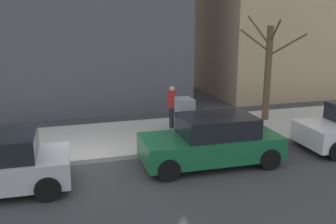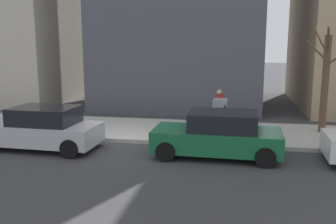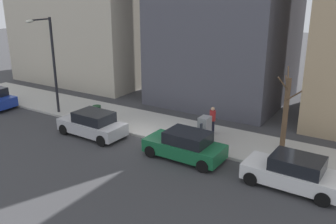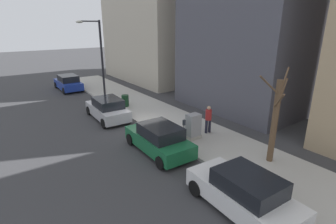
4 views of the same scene
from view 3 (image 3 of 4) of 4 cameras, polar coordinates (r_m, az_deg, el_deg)
name	(u,v)px [view 3 (image 3 of 4)]	position (r m, az deg, el deg)	size (l,w,h in m)	color
ground_plane	(138,137)	(22.46, -4.56, -3.84)	(120.00, 120.00, 0.00)	#38383A
sidewalk	(157,126)	(23.96, -1.75, -2.13)	(4.00, 36.00, 0.15)	#B2AFA8
parked_car_white	(293,172)	(17.67, 18.50, -8.72)	(2.05, 4.26, 1.52)	white
parked_car_green	(185,145)	(19.46, 2.63, -5.11)	(2.00, 4.24, 1.52)	#196038
parked_car_silver	(93,124)	(22.81, -11.42, -1.83)	(2.05, 4.26, 1.52)	#B7B7BC
parking_meter	(201,132)	(20.53, 5.08, -3.12)	(0.14, 0.10, 1.35)	slate
utility_box	(204,129)	(21.38, 5.57, -2.61)	(0.83, 0.61, 1.43)	#A8A399
streetlamp	(50,58)	(26.39, -17.49, 7.86)	(1.97, 0.32, 6.50)	black
bare_tree	(286,111)	(20.77, 17.49, 0.15)	(2.68, 1.55, 4.32)	brown
trash_bin	(97,112)	(25.34, -10.78, -0.03)	(0.56, 0.56, 0.90)	#14381E
pedestrian_near_meter	(212,119)	(22.39, 6.79, -1.01)	(0.40, 0.36, 1.66)	#1E1E2D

